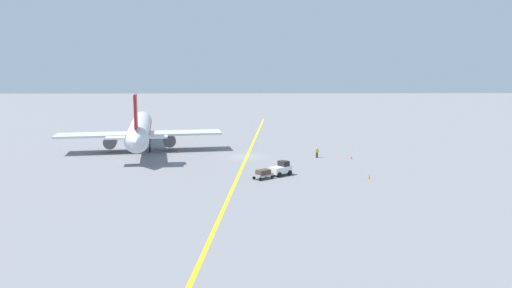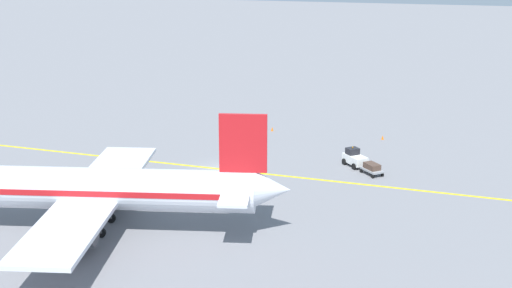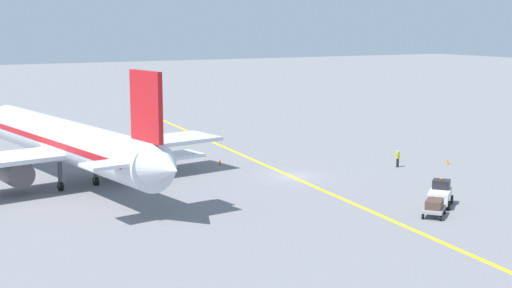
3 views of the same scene
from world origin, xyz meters
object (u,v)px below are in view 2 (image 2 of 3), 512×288
at_px(airplane_at_gate, 86,189).
at_px(traffic_cone_near_nose, 383,137).
at_px(traffic_cone_mid_apron, 272,129).
at_px(traffic_cone_by_wingtip, 138,200).
at_px(baggage_cart_trailing, 372,168).
at_px(baggage_tug_white, 355,158).
at_px(traffic_cone_far_edge, 137,170).
at_px(ground_crew_worker, 253,134).

relative_size(airplane_at_gate, traffic_cone_near_nose, 64.42).
bearing_deg(traffic_cone_mid_apron, traffic_cone_by_wingtip, 166.55).
distance_m(traffic_cone_near_nose, traffic_cone_mid_apron, 14.34).
bearing_deg(traffic_cone_near_nose, traffic_cone_mid_apron, 87.55).
bearing_deg(traffic_cone_mid_apron, baggage_cart_trailing, -135.70).
distance_m(airplane_at_gate, baggage_tug_white, 31.18).
relative_size(airplane_at_gate, traffic_cone_far_edge, 64.42).
distance_m(ground_crew_worker, traffic_cone_by_wingtip, 23.79).
distance_m(baggage_tug_white, traffic_cone_near_nose, 11.67).
bearing_deg(ground_crew_worker, baggage_cart_trailing, -120.90).
distance_m(airplane_at_gate, baggage_cart_trailing, 30.89).
xyz_separation_m(baggage_cart_trailing, traffic_cone_far_edge, (-5.56, 24.63, -0.49)).
relative_size(traffic_cone_near_nose, traffic_cone_far_edge, 1.00).
relative_size(traffic_cone_near_nose, traffic_cone_by_wingtip, 1.00).
distance_m(airplane_at_gate, traffic_cone_near_nose, 41.67).
bearing_deg(airplane_at_gate, baggage_tug_white, -41.41).
relative_size(ground_crew_worker, traffic_cone_mid_apron, 3.05).
xyz_separation_m(baggage_tug_white, traffic_cone_near_nose, (11.43, -2.26, -0.63)).
distance_m(baggage_tug_white, traffic_cone_by_wingtip, 25.00).
relative_size(baggage_tug_white, traffic_cone_by_wingtip, 5.92).
bearing_deg(traffic_cone_far_edge, traffic_cone_mid_apron, -27.39).
height_order(airplane_at_gate, traffic_cone_mid_apron, airplane_at_gate).
bearing_deg(baggage_cart_trailing, baggage_tug_white, 40.33).
bearing_deg(traffic_cone_by_wingtip, airplane_at_gate, 166.41).
distance_m(airplane_at_gate, traffic_cone_mid_apron, 36.49).
bearing_deg(ground_crew_worker, traffic_cone_near_nose, -73.24).
bearing_deg(baggage_cart_trailing, airplane_at_gate, 132.50).
bearing_deg(baggage_tug_white, ground_crew_worker, 63.18).
relative_size(baggage_cart_trailing, traffic_cone_far_edge, 5.25).
bearing_deg(airplane_at_gate, ground_crew_worker, -13.51).
bearing_deg(baggage_cart_trailing, traffic_cone_near_nose, -0.50).
height_order(baggage_cart_trailing, traffic_cone_near_nose, baggage_cart_trailing).
relative_size(traffic_cone_by_wingtip, traffic_cone_far_edge, 1.00).
relative_size(airplane_at_gate, baggage_cart_trailing, 12.27).
distance_m(airplane_at_gate, ground_crew_worker, 31.01).
bearing_deg(ground_crew_worker, traffic_cone_far_edge, 148.23).
height_order(baggage_tug_white, ground_crew_worker, baggage_tug_white).
distance_m(traffic_cone_near_nose, traffic_cone_far_edge, 31.51).
xyz_separation_m(traffic_cone_mid_apron, traffic_cone_far_edge, (-20.12, 10.42, 0.00)).
bearing_deg(baggage_tug_white, traffic_cone_near_nose, -11.17).
bearing_deg(traffic_cone_by_wingtip, baggage_tug_white, -49.02).
bearing_deg(baggage_tug_white, airplane_at_gate, 138.59).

